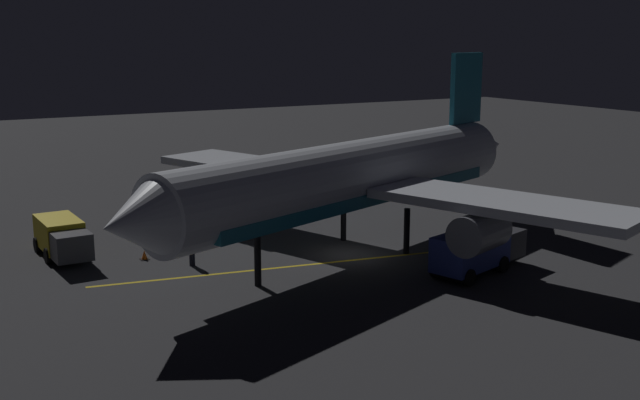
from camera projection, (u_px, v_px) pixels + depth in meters
ground_plane at (350, 256)px, 45.29m from camera, size 180.00×180.00×0.20m
apron_guide_stripe at (292, 266)px, 42.99m from camera, size 4.13×21.85×0.01m
airliner at (356, 178)px, 44.77m from camera, size 31.87×33.70×11.49m
baggage_truck at (62, 238)px, 44.42m from camera, size 5.76×2.44×2.23m
catering_truck at (477, 251)px, 41.65m from camera, size 3.84×6.83×2.31m
ground_crew_worker at (192, 250)px, 42.92m from camera, size 0.40×0.40×1.74m
traffic_cone_near_left at (237, 235)px, 48.72m from camera, size 0.50×0.50×0.55m
traffic_cone_near_right at (144, 255)px, 44.26m from camera, size 0.50×0.50×0.55m
traffic_cone_under_wing at (159, 240)px, 47.68m from camera, size 0.50×0.50×0.55m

